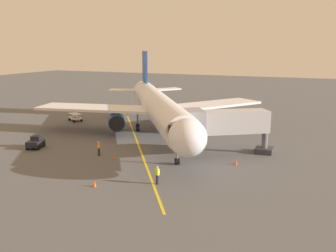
{
  "coord_description": "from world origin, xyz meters",
  "views": [
    {
      "loc": [
        -21.52,
        45.94,
        12.26
      ],
      "look_at": [
        -4.73,
        6.86,
        3.0
      ],
      "focal_mm": 39.09,
      "sensor_mm": 36.0,
      "label": 1
    }
  ],
  "objects_px": {
    "safety_cone_nose_right": "(94,184)",
    "ground_crew_marshaller": "(157,175)",
    "ground_crew_wing_walker": "(99,148)",
    "tug_near_nose": "(36,143)",
    "safety_cone_wing_port": "(114,157)",
    "airplane": "(158,107)",
    "baggage_cart_portside": "(75,117)",
    "jet_bridge": "(219,123)",
    "safety_cone_nose_left": "(236,162)"
  },
  "relations": [
    {
      "from": "safety_cone_nose_left",
      "to": "airplane",
      "type": "bearing_deg",
      "value": -34.31
    },
    {
      "from": "jet_bridge",
      "to": "ground_crew_wing_walker",
      "type": "relative_size",
      "value": 6.18
    },
    {
      "from": "airplane",
      "to": "tug_near_nose",
      "type": "xyz_separation_m",
      "value": [
        10.8,
        12.49,
        -3.3
      ]
    },
    {
      "from": "baggage_cart_portside",
      "to": "safety_cone_wing_port",
      "type": "relative_size",
      "value": 5.37
    },
    {
      "from": "tug_near_nose",
      "to": "safety_cone_nose_right",
      "type": "distance_m",
      "value": 16.0
    },
    {
      "from": "jet_bridge",
      "to": "ground_crew_wing_walker",
      "type": "xyz_separation_m",
      "value": [
        12.54,
        5.63,
        -2.88
      ]
    },
    {
      "from": "tug_near_nose",
      "to": "airplane",
      "type": "bearing_deg",
      "value": -130.86
    },
    {
      "from": "airplane",
      "to": "ground_crew_marshaller",
      "type": "xyz_separation_m",
      "value": [
        -8.05,
        17.51,
        -3.12
      ]
    },
    {
      "from": "tug_near_nose",
      "to": "safety_cone_wing_port",
      "type": "relative_size",
      "value": 4.81
    },
    {
      "from": "jet_bridge",
      "to": "baggage_cart_portside",
      "type": "height_order",
      "value": "jet_bridge"
    },
    {
      "from": "airplane",
      "to": "baggage_cart_portside",
      "type": "height_order",
      "value": "airplane"
    },
    {
      "from": "ground_crew_marshaller",
      "to": "safety_cone_nose_right",
      "type": "relative_size",
      "value": 3.11
    },
    {
      "from": "ground_crew_wing_walker",
      "to": "safety_cone_nose_left",
      "type": "xyz_separation_m",
      "value": [
        -15.2,
        -2.99,
        -0.61
      ]
    },
    {
      "from": "airplane",
      "to": "safety_cone_wing_port",
      "type": "bearing_deg",
      "value": 91.96
    },
    {
      "from": "ground_crew_marshaller",
      "to": "baggage_cart_portside",
      "type": "bearing_deg",
      "value": -39.85
    },
    {
      "from": "safety_cone_nose_right",
      "to": "ground_crew_marshaller",
      "type": "bearing_deg",
      "value": -150.31
    },
    {
      "from": "airplane",
      "to": "safety_cone_nose_left",
      "type": "distance_m",
      "value": 16.58
    },
    {
      "from": "safety_cone_nose_left",
      "to": "safety_cone_nose_right",
      "type": "xyz_separation_m",
      "value": [
        10.2,
        11.2,
        0.0
      ]
    },
    {
      "from": "ground_crew_marshaller",
      "to": "airplane",
      "type": "bearing_deg",
      "value": -65.31
    },
    {
      "from": "ground_crew_wing_walker",
      "to": "baggage_cart_portside",
      "type": "bearing_deg",
      "value": -45.72
    },
    {
      "from": "airplane",
      "to": "safety_cone_nose_right",
      "type": "bearing_deg",
      "value": 98.81
    },
    {
      "from": "ground_crew_marshaller",
      "to": "ground_crew_wing_walker",
      "type": "xyz_separation_m",
      "value": [
        9.9,
        -5.42,
        0.0
      ]
    },
    {
      "from": "safety_cone_nose_left",
      "to": "baggage_cart_portside",
      "type": "bearing_deg",
      "value": -22.23
    },
    {
      "from": "jet_bridge",
      "to": "ground_crew_marshaller",
      "type": "bearing_deg",
      "value": 76.56
    },
    {
      "from": "airplane",
      "to": "baggage_cart_portside",
      "type": "relative_size",
      "value": 12.05
    },
    {
      "from": "ground_crew_wing_walker",
      "to": "tug_near_nose",
      "type": "height_order",
      "value": "ground_crew_wing_walker"
    },
    {
      "from": "ground_crew_wing_walker",
      "to": "safety_cone_nose_left",
      "type": "bearing_deg",
      "value": -168.88
    },
    {
      "from": "ground_crew_marshaller",
      "to": "safety_cone_wing_port",
      "type": "distance_m",
      "value": 9.07
    },
    {
      "from": "jet_bridge",
      "to": "baggage_cart_portside",
      "type": "xyz_separation_m",
      "value": [
        27.45,
        -9.66,
        -3.11
      ]
    },
    {
      "from": "ground_crew_wing_walker",
      "to": "safety_cone_nose_right",
      "type": "relative_size",
      "value": 3.11
    },
    {
      "from": "ground_crew_wing_walker",
      "to": "tug_near_nose",
      "type": "bearing_deg",
      "value": 2.56
    },
    {
      "from": "safety_cone_wing_port",
      "to": "jet_bridge",
      "type": "bearing_deg",
      "value": -149.06
    },
    {
      "from": "safety_cone_wing_port",
      "to": "ground_crew_wing_walker",
      "type": "bearing_deg",
      "value": -12.89
    },
    {
      "from": "jet_bridge",
      "to": "ground_crew_marshaller",
      "type": "relative_size",
      "value": 6.18
    },
    {
      "from": "ground_crew_marshaller",
      "to": "ground_crew_wing_walker",
      "type": "relative_size",
      "value": 1.0
    },
    {
      "from": "ground_crew_marshaller",
      "to": "ground_crew_wing_walker",
      "type": "height_order",
      "value": "same"
    },
    {
      "from": "airplane",
      "to": "baggage_cart_portside",
      "type": "distance_m",
      "value": 17.39
    },
    {
      "from": "ground_crew_marshaller",
      "to": "safety_cone_wing_port",
      "type": "xyz_separation_m",
      "value": [
        7.62,
        -4.89,
        -0.61
      ]
    },
    {
      "from": "ground_crew_marshaller",
      "to": "safety_cone_nose_right",
      "type": "distance_m",
      "value": 5.68
    },
    {
      "from": "baggage_cart_portside",
      "to": "safety_cone_nose_left",
      "type": "distance_m",
      "value": 32.52
    },
    {
      "from": "safety_cone_nose_right",
      "to": "safety_cone_wing_port",
      "type": "relative_size",
      "value": 1.0
    },
    {
      "from": "ground_crew_marshaller",
      "to": "tug_near_nose",
      "type": "bearing_deg",
      "value": -14.9
    },
    {
      "from": "ground_crew_marshaller",
      "to": "safety_cone_nose_right",
      "type": "height_order",
      "value": "ground_crew_marshaller"
    },
    {
      "from": "tug_near_nose",
      "to": "baggage_cart_portside",
      "type": "relative_size",
      "value": 0.9
    },
    {
      "from": "jet_bridge",
      "to": "safety_cone_wing_port",
      "type": "xyz_separation_m",
      "value": [
        10.26,
        6.15,
        -3.49
      ]
    },
    {
      "from": "safety_cone_nose_left",
      "to": "safety_cone_wing_port",
      "type": "height_order",
      "value": "same"
    },
    {
      "from": "ground_crew_wing_walker",
      "to": "tug_near_nose",
      "type": "distance_m",
      "value": 8.97
    },
    {
      "from": "jet_bridge",
      "to": "safety_cone_wing_port",
      "type": "distance_m",
      "value": 12.46
    },
    {
      "from": "ground_crew_marshaller",
      "to": "safety_cone_wing_port",
      "type": "relative_size",
      "value": 3.11
    },
    {
      "from": "ground_crew_wing_walker",
      "to": "safety_cone_nose_right",
      "type": "xyz_separation_m",
      "value": [
        -5.0,
        8.21,
        -0.61
      ]
    }
  ]
}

